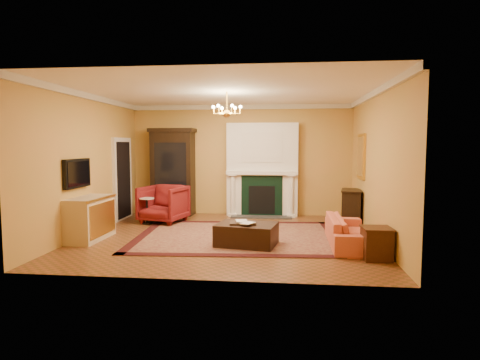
# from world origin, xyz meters

# --- Properties ---
(floor) EXTENTS (6.00, 5.50, 0.02)m
(floor) POSITION_xyz_m (0.00, 0.00, -0.01)
(floor) COLOR brown
(floor) RESTS_ON ground
(ceiling) EXTENTS (6.00, 5.50, 0.02)m
(ceiling) POSITION_xyz_m (0.00, 0.00, 3.01)
(ceiling) COLOR white
(ceiling) RESTS_ON wall_back
(wall_back) EXTENTS (6.00, 0.02, 3.00)m
(wall_back) POSITION_xyz_m (0.00, 2.76, 1.50)
(wall_back) COLOR #B29640
(wall_back) RESTS_ON floor
(wall_front) EXTENTS (6.00, 0.02, 3.00)m
(wall_front) POSITION_xyz_m (0.00, -2.76, 1.50)
(wall_front) COLOR #B29640
(wall_front) RESTS_ON floor
(wall_left) EXTENTS (0.02, 5.50, 3.00)m
(wall_left) POSITION_xyz_m (-3.01, 0.00, 1.50)
(wall_left) COLOR #B29640
(wall_left) RESTS_ON floor
(wall_right) EXTENTS (0.02, 5.50, 3.00)m
(wall_right) POSITION_xyz_m (3.01, 0.00, 1.50)
(wall_right) COLOR #B29640
(wall_right) RESTS_ON floor
(fireplace) EXTENTS (1.90, 0.70, 2.50)m
(fireplace) POSITION_xyz_m (0.60, 2.57, 1.19)
(fireplace) COLOR silver
(fireplace) RESTS_ON wall_back
(crown_molding) EXTENTS (6.00, 5.50, 0.12)m
(crown_molding) POSITION_xyz_m (0.00, 0.96, 2.94)
(crown_molding) COLOR silver
(crown_molding) RESTS_ON ceiling
(doorway) EXTENTS (0.08, 1.05, 2.10)m
(doorway) POSITION_xyz_m (-2.95, 1.70, 1.05)
(doorway) COLOR silver
(doorway) RESTS_ON wall_left
(tv_panel) EXTENTS (0.09, 0.95, 0.58)m
(tv_panel) POSITION_xyz_m (-2.95, -0.60, 1.35)
(tv_panel) COLOR black
(tv_panel) RESTS_ON wall_left
(gilt_mirror) EXTENTS (0.06, 0.76, 1.05)m
(gilt_mirror) POSITION_xyz_m (2.97, 1.40, 1.65)
(gilt_mirror) COLOR gold
(gilt_mirror) RESTS_ON wall_right
(chandelier) EXTENTS (0.63, 0.55, 0.53)m
(chandelier) POSITION_xyz_m (-0.00, 0.00, 2.61)
(chandelier) COLOR gold
(chandelier) RESTS_ON ceiling
(oriental_rug) EXTENTS (4.41, 3.42, 0.02)m
(oriental_rug) POSITION_xyz_m (0.23, 0.01, 0.01)
(oriental_rug) COLOR #480F18
(oriental_rug) RESTS_ON floor
(china_cabinet) EXTENTS (1.15, 0.56, 2.26)m
(china_cabinet) POSITION_xyz_m (-1.84, 2.49, 1.13)
(china_cabinet) COLOR black
(china_cabinet) RESTS_ON floor
(wingback_armchair) EXTENTS (1.18, 1.13, 1.01)m
(wingback_armchair) POSITION_xyz_m (-1.78, 1.35, 0.50)
(wingback_armchair) COLOR maroon
(wingback_armchair) RESTS_ON floor
(pedestal_table) EXTENTS (0.36, 0.36, 0.64)m
(pedestal_table) POSITION_xyz_m (-2.12, 1.13, 0.37)
(pedestal_table) COLOR black
(pedestal_table) RESTS_ON floor
(commode) EXTENTS (0.58, 1.18, 0.87)m
(commode) POSITION_xyz_m (-2.73, -0.57, 0.43)
(commode) COLOR #C3AD8E
(commode) RESTS_ON floor
(coral_sofa) EXTENTS (0.59, 1.90, 0.74)m
(coral_sofa) POSITION_xyz_m (2.41, -0.52, 0.37)
(coral_sofa) COLOR #CB5440
(coral_sofa) RESTS_ON floor
(end_table) EXTENTS (0.47, 0.47, 0.52)m
(end_table) POSITION_xyz_m (2.72, -1.42, 0.26)
(end_table) COLOR #361C0E
(end_table) RESTS_ON floor
(console_table) EXTENTS (0.54, 0.80, 0.83)m
(console_table) POSITION_xyz_m (2.78, 1.47, 0.41)
(console_table) COLOR black
(console_table) RESTS_ON floor
(leather_ottoman) EXTENTS (1.22, 0.98, 0.41)m
(leather_ottoman) POSITION_xyz_m (0.47, -0.72, 0.22)
(leather_ottoman) COLOR black
(leather_ottoman) RESTS_ON oriental_rug
(ottoman_tray) EXTENTS (0.53, 0.43, 0.03)m
(ottoman_tray) POSITION_xyz_m (0.40, -0.74, 0.44)
(ottoman_tray) COLOR black
(ottoman_tray) RESTS_ON leather_ottoman
(book_a) EXTENTS (0.22, 0.07, 0.29)m
(book_a) POSITION_xyz_m (0.27, -0.75, 0.60)
(book_a) COLOR gray
(book_a) RESTS_ON ottoman_tray
(book_b) EXTENTS (0.18, 0.11, 0.27)m
(book_b) POSITION_xyz_m (0.42, -0.86, 0.59)
(book_b) COLOR gray
(book_b) RESTS_ON ottoman_tray
(topiary_left) EXTENTS (0.15, 0.15, 0.39)m
(topiary_left) POSITION_xyz_m (-0.16, 2.53, 1.44)
(topiary_left) COLOR gray
(topiary_left) RESTS_ON fireplace
(topiary_right) EXTENTS (0.18, 0.18, 0.48)m
(topiary_right) POSITION_xyz_m (1.39, 2.53, 1.49)
(topiary_right) COLOR gray
(topiary_right) RESTS_ON fireplace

